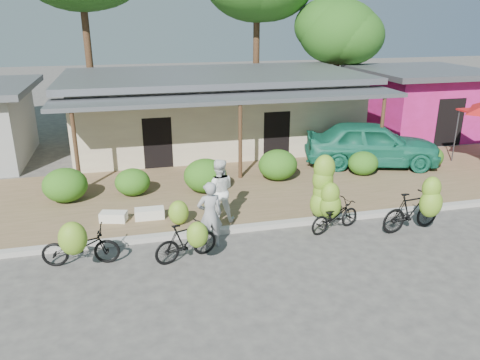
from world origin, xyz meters
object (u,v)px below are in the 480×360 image
at_px(bike_center, 329,200).
at_px(bike_far_left, 79,245).
at_px(bike_right, 416,208).
at_px(vendor, 210,215).
at_px(tree_near_right, 335,30).
at_px(bystander, 219,190).
at_px(bike_left, 188,240).
at_px(sack_near, 150,213).
at_px(teal_van, 372,144).
at_px(sack_far, 114,217).

bearing_deg(bike_center, bike_far_left, 77.73).
bearing_deg(bike_center, bike_right, -130.83).
bearing_deg(vendor, bike_center, -176.76).
bearing_deg(tree_near_right, vendor, -124.96).
distance_m(tree_near_right, bike_center, 14.78).
distance_m(bike_center, bystander, 3.14).
xyz_separation_m(bike_left, sack_near, (-0.79, 2.58, -0.30)).
bearing_deg(vendor, sack_near, -56.18).
bearing_deg(teal_van, bike_right, -179.78).
bearing_deg(bystander, tree_near_right, -115.72).
xyz_separation_m(bike_center, teal_van, (3.90, 4.68, 0.16)).
height_order(bike_far_left, sack_far, bike_far_left).
xyz_separation_m(tree_near_right, bike_far_left, (-12.55, -13.62, -4.39)).
bearing_deg(bike_left, tree_near_right, -53.27).
height_order(tree_near_right, vendor, tree_near_right).
bearing_deg(bike_right, bike_left, 82.74).
xyz_separation_m(bike_far_left, bike_center, (6.73, 0.69, 0.24)).
distance_m(bike_far_left, bystander, 4.09).
bearing_deg(vendor, bike_right, 171.52).
xyz_separation_m(bike_left, bike_center, (4.16, 1.02, 0.26)).
bearing_deg(sack_far, teal_van, 17.34).
xyz_separation_m(vendor, teal_van, (7.39, 5.06, 0.09)).
bearing_deg(bystander, bike_center, 173.47).
distance_m(bike_right, bystander, 5.52).
xyz_separation_m(sack_near, sack_far, (-1.03, 0.04, -0.01)).
distance_m(tree_near_right, bike_left, 17.72).
relative_size(bike_far_left, bystander, 1.03).
height_order(sack_far, teal_van, teal_van).
relative_size(tree_near_right, bike_far_left, 3.47).
height_order(bike_far_left, vendor, vendor).
relative_size(bike_center, sack_far, 2.80).
xyz_separation_m(vendor, bystander, (0.50, 1.31, 0.15)).
xyz_separation_m(tree_near_right, bystander, (-8.81, -12.01, -3.93)).
bearing_deg(sack_near, vendor, -53.09).
distance_m(tree_near_right, bike_right, 14.94).
height_order(tree_near_right, bystander, tree_near_right).
bearing_deg(bike_center, vendor, 78.25).
relative_size(tree_near_right, bike_right, 3.34).
distance_m(vendor, teal_van, 8.96).
relative_size(tree_near_right, teal_van, 1.29).
distance_m(bystander, teal_van, 7.85).
relative_size(sack_near, teal_van, 0.17).
xyz_separation_m(bike_center, vendor, (-3.49, -0.39, 0.07)).
distance_m(bike_far_left, vendor, 3.27).
bearing_deg(sack_near, sack_far, 177.95).
height_order(tree_near_right, bike_right, tree_near_right).
height_order(bike_right, vendor, vendor).
bearing_deg(sack_near, bike_far_left, -128.44).
height_order(bike_right, sack_far, bike_right).
height_order(bike_center, vendor, bike_center).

